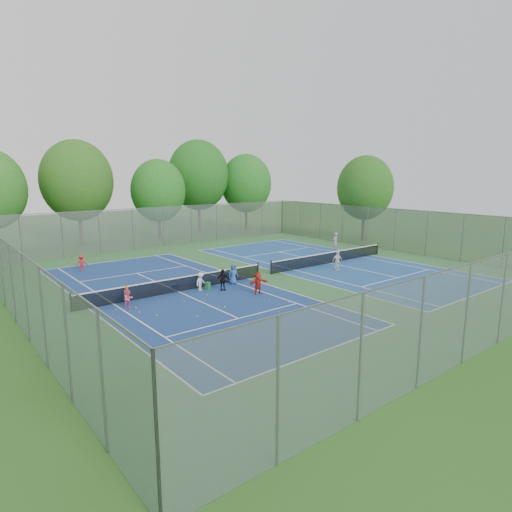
{
  "coord_description": "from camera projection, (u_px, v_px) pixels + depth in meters",
  "views": [
    {
      "loc": [
        -19.22,
        -23.24,
        7.31
      ],
      "look_at": [
        0.0,
        1.0,
        1.3
      ],
      "focal_mm": 30.0,
      "sensor_mm": 36.0,
      "label": 1
    }
  ],
  "objects": [
    {
      "name": "tennis_ball_7",
      "position": [
        207.0,
        295.0,
        25.99
      ],
      "size": [
        0.07,
        0.07,
        0.07
      ],
      "primitive_type": "sphere",
      "color": "#AED531",
      "rests_on": "ground"
    },
    {
      "name": "tennis_ball_11",
      "position": [
        197.0,
        317.0,
        22.0
      ],
      "size": [
        0.07,
        0.07,
        0.07
      ],
      "primitive_type": "sphere",
      "color": "#BCDB33",
      "rests_on": "ground"
    },
    {
      "name": "court_pad",
      "position": [
        265.0,
        276.0,
        30.99
      ],
      "size": [
        32.0,
        32.0,
        0.01
      ],
      "primitive_type": "cube",
      "color": "#2E6234",
      "rests_on": "ground"
    },
    {
      "name": "tennis_ball_9",
      "position": [
        139.0,
        312.0,
        22.69
      ],
      "size": [
        0.07,
        0.07,
        0.07
      ],
      "primitive_type": "sphere",
      "color": "#ACCC2F",
      "rests_on": "ground"
    },
    {
      "name": "student_d",
      "position": [
        223.0,
        280.0,
        26.94
      ],
      "size": [
        0.85,
        0.48,
        1.38
      ],
      "primitive_type": "imported",
      "rotation": [
        0.0,
        0.0,
        -0.19
      ],
      "color": "black",
      "rests_on": "ground"
    },
    {
      "name": "fence_south",
      "position": [
        502.0,
        299.0,
        18.3
      ],
      "size": [
        32.0,
        0.1,
        4.0
      ],
      "primitive_type": "cube",
      "color": "gray",
      "rests_on": "ground"
    },
    {
      "name": "ground",
      "position": [
        265.0,
        276.0,
        30.99
      ],
      "size": [
        120.0,
        120.0,
        0.0
      ],
      "primitive_type": "plane",
      "color": "#27561B",
      "rests_on": "ground"
    },
    {
      "name": "tennis_ball_10",
      "position": [
        157.0,
        316.0,
        22.17
      ],
      "size": [
        0.07,
        0.07,
        0.07
      ],
      "primitive_type": "sphere",
      "color": "#BCD331",
      "rests_on": "ground"
    },
    {
      "name": "fence_east",
      "position": [
        395.0,
        230.0,
        40.37
      ],
      "size": [
        0.1,
        32.0,
        4.0
      ],
      "primitive_type": "cube",
      "rotation": [
        0.0,
        0.0,
        1.57
      ],
      "color": "gray",
      "rests_on": "ground"
    },
    {
      "name": "tree_nl",
      "position": [
        77.0,
        181.0,
        43.78
      ],
      "size": [
        7.2,
        7.2,
        10.69
      ],
      "color": "#443326",
      "rests_on": "ground"
    },
    {
      "name": "tennis_ball_1",
      "position": [
        116.0,
        310.0,
        23.08
      ],
      "size": [
        0.07,
        0.07,
        0.07
      ],
      "primitive_type": "sphere",
      "color": "#B8DF33",
      "rests_on": "ground"
    },
    {
      "name": "ball_hopper",
      "position": [
        208.0,
        286.0,
        27.15
      ],
      "size": [
        0.33,
        0.33,
        0.51
      ],
      "primitive_type": "cube",
      "rotation": [
        0.0,
        0.0,
        0.32
      ],
      "color": "#227D2E",
      "rests_on": "ground"
    },
    {
      "name": "net_right",
      "position": [
        330.0,
        258.0,
        35.17
      ],
      "size": [
        12.87,
        0.1,
        0.91
      ],
      "primitive_type": "cube",
      "color": "black",
      "rests_on": "ground"
    },
    {
      "name": "tree_nr",
      "position": [
        198.0,
        175.0,
        53.6
      ],
      "size": [
        7.6,
        7.6,
        11.42
      ],
      "color": "#443326",
      "rests_on": "ground"
    },
    {
      "name": "tennis_ball_0",
      "position": [
        283.0,
        307.0,
        23.55
      ],
      "size": [
        0.07,
        0.07,
        0.07
      ],
      "primitive_type": "sphere",
      "color": "#CFDF34",
      "rests_on": "ground"
    },
    {
      "name": "tennis_ball_6",
      "position": [
        289.0,
        302.0,
        24.52
      ],
      "size": [
        0.07,
        0.07,
        0.07
      ],
      "primitive_type": "sphere",
      "color": "#C7E735",
      "rests_on": "ground"
    },
    {
      "name": "child_far_baseline",
      "position": [
        82.0,
        263.0,
        32.22
      ],
      "size": [
        0.88,
        0.59,
        1.27
      ],
      "primitive_type": "imported",
      "rotation": [
        0.0,
        0.0,
        2.99
      ],
      "color": "#B41926",
      "rests_on": "ground"
    },
    {
      "name": "student_e",
      "position": [
        233.0,
        274.0,
        28.45
      ],
      "size": [
        0.71,
        0.49,
        1.39
      ],
      "primitive_type": "imported",
      "rotation": [
        0.0,
        0.0,
        -0.08
      ],
      "color": "#295197",
      "rests_on": "ground"
    },
    {
      "name": "student_f",
      "position": [
        258.0,
        283.0,
        26.08
      ],
      "size": [
        1.35,
        0.59,
        1.41
      ],
      "primitive_type": "imported",
      "rotation": [
        0.0,
        0.0,
        -0.14
      ],
      "color": "#AC2118",
      "rests_on": "ground"
    },
    {
      "name": "tree_nc",
      "position": [
        158.0,
        191.0,
        47.34
      ],
      "size": [
        6.0,
        6.0,
        8.85
      ],
      "color": "#443326",
      "rests_on": "ground"
    },
    {
      "name": "tennis_ball_8",
      "position": [
        184.0,
        302.0,
        24.58
      ],
      "size": [
        0.07,
        0.07,
        0.07
      ],
      "primitive_type": "sphere",
      "color": "#B1C12C",
      "rests_on": "ground"
    },
    {
      "name": "teen_court_b",
      "position": [
        337.0,
        261.0,
        32.59
      ],
      "size": [
        0.93,
        0.56,
        1.48
      ],
      "primitive_type": "imported",
      "rotation": [
        0.0,
        0.0,
        -0.25
      ],
      "color": "silver",
      "rests_on": "ground"
    },
    {
      "name": "student_c",
      "position": [
        201.0,
        282.0,
        26.92
      ],
      "size": [
        0.87,
        0.69,
        1.18
      ],
      "primitive_type": "imported",
      "rotation": [
        0.0,
        0.0,
        0.38
      ],
      "color": "silver",
      "rests_on": "ground"
    },
    {
      "name": "instructor",
      "position": [
        335.0,
        242.0,
        39.95
      ],
      "size": [
        0.77,
        0.59,
        1.88
      ],
      "primitive_type": "imported",
      "rotation": [
        0.0,
        0.0,
        3.37
      ],
      "color": "gray",
      "rests_on": "ground"
    },
    {
      "name": "tennis_ball_2",
      "position": [
        225.0,
        307.0,
        23.55
      ],
      "size": [
        0.07,
        0.07,
        0.07
      ],
      "primitive_type": "sphere",
      "color": "yellow",
      "rests_on": "ground"
    },
    {
      "name": "tennis_ball_5",
      "position": [
        136.0,
        308.0,
        23.48
      ],
      "size": [
        0.07,
        0.07,
        0.07
      ],
      "primitive_type": "sphere",
      "color": "#BDE234",
      "rests_on": "ground"
    },
    {
      "name": "tennis_ball_3",
      "position": [
        279.0,
        312.0,
        22.74
      ],
      "size": [
        0.07,
        0.07,
        0.07
      ],
      "primitive_type": "sphere",
      "color": "#D0DE33",
      "rests_on": "ground"
    },
    {
      "name": "tennis_ball_4",
      "position": [
        269.0,
        301.0,
        24.76
      ],
      "size": [
        0.07,
        0.07,
        0.07
      ],
      "primitive_type": "sphere",
      "color": "#B5C92E",
      "rests_on": "ground"
    },
    {
      "name": "tree_side_e",
      "position": [
        365.0,
        188.0,
        46.1
      ],
      "size": [
        6.0,
        6.0,
        9.2
      ],
      "color": "#443326",
      "rests_on": "ground"
    },
    {
      "name": "fence_west",
      "position": [
        12.0,
        284.0,
        20.85
      ],
      "size": [
        0.1,
        32.0,
        4.0
      ],
      "primitive_type": "cube",
      "rotation": [
        0.0,
        0.0,
        1.57
      ],
      "color": "gray",
      "rests_on": "ground"
    },
    {
      "name": "student_b",
      "position": [
        128.0,
        299.0,
        23.32
      ],
      "size": [
        0.61,
        0.51,
        1.11
      ],
      "primitive_type": "imported",
      "rotation": [
        0.0,
        0.0,
        0.17
      ],
      "color": "#DF5790",
      "rests_on": "ground"
    },
    {
      "name": "student_a",
      "position": [
        127.0,
        295.0,
        24.01
      ],
      "size": [
        0.41,
        0.28,
        1.1
      ],
      "primitive_type": "imported",
      "rotation": [
        0.0,
        0.0,
        0.05
      ],
      "color": "#D05713",
      "rests_on": "ground"
    },
    {
      "name": "net_left",
      "position": [
        178.0,
        285.0,
        26.64
      ],
      "size": [
        12.87,
        0.1,
        0.91
      ],
      "primitive_type": "cube",
      "color": "black",
      "rests_on": "ground"
    },
    {
      "name": "fence_north",
      "position": [
        163.0,
        227.0,
        42.92
      ],
      "size": [
        32.0,
        0.1,
        4.0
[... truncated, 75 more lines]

